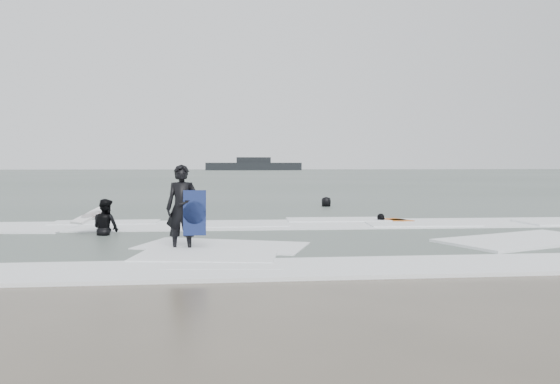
{
  "coord_description": "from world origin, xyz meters",
  "views": [
    {
      "loc": [
        -1.29,
        -10.14,
        1.9
      ],
      "look_at": [
        0.0,
        5.0,
        1.1
      ],
      "focal_mm": 35.0,
      "sensor_mm": 36.0,
      "label": 1
    }
  ],
  "objects": [
    {
      "name": "ground",
      "position": [
        0.0,
        0.0,
        0.0
      ],
      "size": [
        320.0,
        320.0,
        0.0
      ],
      "primitive_type": "plane",
      "color": "brown",
      "rests_on": "ground"
    },
    {
      "name": "sea",
      "position": [
        0.0,
        80.0,
        0.06
      ],
      "size": [
        320.0,
        320.0,
        0.0
      ],
      "primitive_type": "plane",
      "color": "#47544C",
      "rests_on": "ground"
    },
    {
      "name": "surfer_centre",
      "position": [
        -2.4,
        1.67,
        0.0
      ],
      "size": [
        0.74,
        0.53,
        1.9
      ],
      "primitive_type": "imported",
      "rotation": [
        0.0,
        0.0,
        -0.12
      ],
      "color": "black",
      "rests_on": "ground"
    },
    {
      "name": "surfer_wading",
      "position": [
        -4.59,
        4.2,
        0.0
      ],
      "size": [
        0.95,
        0.92,
        1.54
      ],
      "primitive_type": "imported",
      "rotation": [
        0.0,
        0.0,
        2.47
      ],
      "color": "black",
      "rests_on": "ground"
    },
    {
      "name": "surfer_right_near",
      "position": [
        3.35,
        6.64,
        0.0
      ],
      "size": [
        0.79,
        0.91,
        1.47
      ],
      "primitive_type": "imported",
      "rotation": [
        0.0,
        0.0,
        -2.18
      ],
      "color": "black",
      "rests_on": "ground"
    },
    {
      "name": "surfer_right_far",
      "position": [
        2.66,
        12.87,
        0.0
      ],
      "size": [
        0.88,
        0.67,
        1.62
      ],
      "primitive_type": "imported",
      "rotation": [
        0.0,
        0.0,
        -2.93
      ],
      "color": "black",
      "rests_on": "ground"
    },
    {
      "name": "surf_foam",
      "position": [
        0.0,
        3.7,
        0.04
      ],
      "size": [
        30.03,
        9.06,
        0.09
      ],
      "color": "white",
      "rests_on": "ground"
    },
    {
      "name": "bodyboards",
      "position": [
        -1.07,
        4.14,
        0.5
      ],
      "size": [
        9.75,
        5.64,
        1.25
      ],
      "color": "#0F1A47",
      "rests_on": "ground"
    },
    {
      "name": "vessel_horizon",
      "position": [
        4.22,
        140.18,
        1.33
      ],
      "size": [
        26.15,
        4.67,
        3.55
      ],
      "color": "black",
      "rests_on": "ground"
    }
  ]
}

